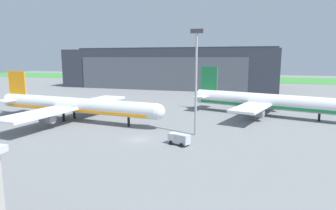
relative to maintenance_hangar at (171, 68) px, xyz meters
name	(u,v)px	position (x,y,z in m)	size (l,w,h in m)	color
ground_plane	(139,140)	(23.26, -99.53, -9.68)	(440.00, 440.00, 0.00)	slate
grass_field_strip	(228,79)	(23.26, 61.97, -9.64)	(440.00, 56.00, 0.08)	#3D8C39
maintenance_hangar	(171,68)	(0.00, 0.00, 0.00)	(105.31, 41.81, 20.28)	#2D333D
airliner_far_left	(265,102)	(46.02, -68.63, -5.98)	(40.24, 33.82, 12.59)	white
airliner_near_right	(74,105)	(1.85, -88.91, -5.94)	(47.06, 38.36, 11.64)	silver
stair_truck	(179,139)	(31.36, -100.47, -8.53)	(4.16, 3.00, 2.02)	silver
apron_light_mast	(196,75)	(32.68, -93.12, 2.21)	(2.40, 0.50, 20.47)	#99999E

